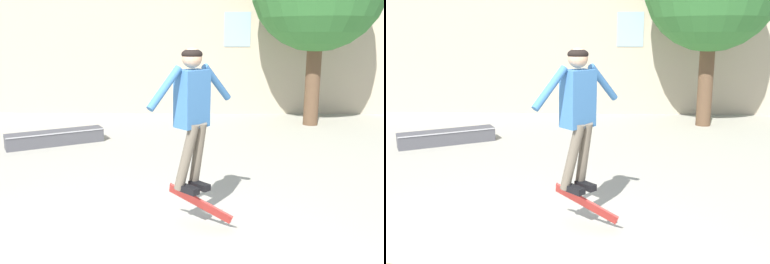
% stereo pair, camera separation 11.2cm
% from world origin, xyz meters
% --- Properties ---
extents(building_backdrop, '(15.34, 0.52, 5.53)m').
position_xyz_m(building_backdrop, '(-0.01, 8.37, 2.25)').
color(building_backdrop, '#B7A88E').
rests_on(building_backdrop, ground_plane).
extents(skate_ledge, '(1.81, 1.28, 0.28)m').
position_xyz_m(skate_ledge, '(-2.32, 4.60, 0.14)').
color(skate_ledge, '#4C4C51').
rests_on(skate_ledge, ground_plane).
extents(skater, '(0.89, 0.91, 1.54)m').
position_xyz_m(skater, '(0.50, 0.88, 1.39)').
color(skater, teal).
extents(skateboard_flipping, '(0.72, 0.38, 0.47)m').
position_xyz_m(skateboard_flipping, '(0.59, 0.89, 0.29)').
color(skateboard_flipping, red).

